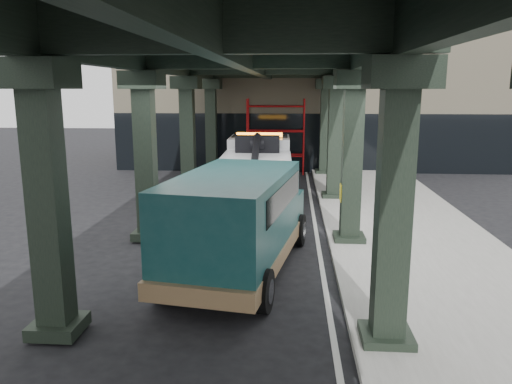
% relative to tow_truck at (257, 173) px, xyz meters
% --- Properties ---
extents(ground, '(90.00, 90.00, 0.00)m').
position_rel_tow_truck_xyz_m(ground, '(0.41, -6.24, -1.41)').
color(ground, black).
rests_on(ground, ground).
extents(sidewalk, '(5.00, 40.00, 0.15)m').
position_rel_tow_truck_xyz_m(sidewalk, '(4.91, -4.24, -1.33)').
color(sidewalk, gray).
rests_on(sidewalk, ground).
extents(lane_stripe, '(0.12, 38.00, 0.01)m').
position_rel_tow_truck_xyz_m(lane_stripe, '(2.11, -4.24, -1.40)').
color(lane_stripe, silver).
rests_on(lane_stripe, ground).
extents(viaduct, '(7.40, 32.00, 6.40)m').
position_rel_tow_truck_xyz_m(viaduct, '(0.01, -4.24, 4.05)').
color(viaduct, black).
rests_on(viaduct, ground).
extents(building, '(22.00, 10.00, 8.00)m').
position_rel_tow_truck_xyz_m(building, '(2.41, 13.76, 2.59)').
color(building, '#C6B793').
rests_on(building, ground).
extents(scaffolding, '(3.08, 0.88, 4.00)m').
position_rel_tow_truck_xyz_m(scaffolding, '(0.41, 8.40, 0.70)').
color(scaffolding, '#AC0D10').
rests_on(scaffolding, ground).
extents(tow_truck, '(2.81, 8.88, 2.89)m').
position_rel_tow_truck_xyz_m(tow_truck, '(0.00, 0.00, 0.00)').
color(tow_truck, black).
rests_on(tow_truck, ground).
extents(towed_van, '(3.42, 6.61, 2.56)m').
position_rel_tow_truck_xyz_m(towed_van, '(0.01, -6.82, -0.03)').
color(towed_van, '#113D3E').
rests_on(towed_van, ground).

